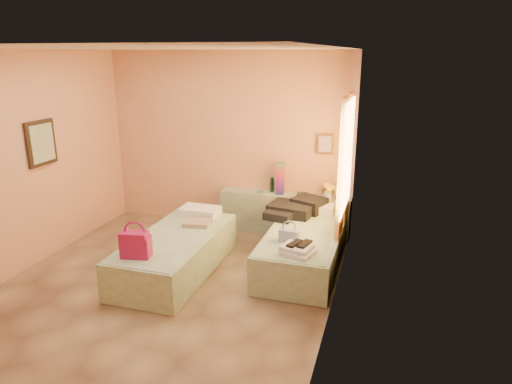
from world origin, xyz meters
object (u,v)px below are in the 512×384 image
at_px(bed_left, 176,253).
at_px(blue_handbag, 289,236).
at_px(water_bottle, 272,185).
at_px(green_book, 302,194).
at_px(flower_vase, 328,190).
at_px(headboard_ledge, 284,214).
at_px(towel_stack, 298,250).
at_px(magenta_handbag, 136,244).
at_px(bed_right, 304,248).

distance_m(bed_left, blue_handbag, 1.50).
distance_m(water_bottle, blue_handbag, 1.67).
distance_m(green_book, flower_vase, 0.44).
distance_m(water_bottle, flower_vase, 0.90).
bearing_deg(bed_left, headboard_ledge, 58.78).
distance_m(water_bottle, towel_stack, 2.05).
bearing_deg(magenta_handbag, green_book, 48.53).
bearing_deg(bed_right, magenta_handbag, -141.27).
distance_m(magenta_handbag, blue_handbag, 1.84).
xyz_separation_m(bed_right, green_book, (-0.25, 1.10, 0.41)).
height_order(headboard_ledge, magenta_handbag, magenta_handbag).
relative_size(blue_handbag, towel_stack, 0.70).
relative_size(water_bottle, flower_vase, 0.78).
xyz_separation_m(headboard_ledge, towel_stack, (0.59, -1.80, 0.23)).
relative_size(bed_right, towel_stack, 5.71).
distance_m(headboard_ledge, bed_right, 1.18).
xyz_separation_m(water_bottle, green_book, (0.49, -0.01, -0.10)).
relative_size(headboard_ledge, water_bottle, 9.16).
bearing_deg(magenta_handbag, headboard_ledge, 53.00).
xyz_separation_m(water_bottle, magenta_handbag, (-0.95, -2.46, -0.11)).
bearing_deg(bed_right, water_bottle, 124.15).
distance_m(water_bottle, green_book, 0.50).
height_order(green_book, towel_stack, green_book).
relative_size(bed_left, green_book, 11.98).
height_order(bed_left, blue_handbag, blue_handbag).
distance_m(headboard_ledge, flower_vase, 0.82).
xyz_separation_m(headboard_ledge, magenta_handbag, (-1.18, -2.40, 0.33)).
height_order(bed_right, towel_stack, towel_stack).
bearing_deg(towel_stack, magenta_handbag, -161.29).
distance_m(bed_right, flower_vase, 1.15).
bearing_deg(magenta_handbag, flower_vase, 40.92).
bearing_deg(bed_right, green_book, 103.28).
bearing_deg(water_bottle, magenta_handbag, -111.13).
bearing_deg(magenta_handbag, towel_stack, 7.78).
bearing_deg(water_bottle, bed_left, -114.87).
relative_size(green_book, flower_vase, 0.58).
xyz_separation_m(bed_left, blue_handbag, (1.45, 0.23, 0.33)).
bearing_deg(water_bottle, green_book, -1.59).
bearing_deg(bed_left, bed_right, 22.78).
xyz_separation_m(headboard_ledge, bed_right, (0.52, -1.05, -0.08)).
bearing_deg(flower_vase, headboard_ledge, 175.93).
height_order(headboard_ledge, bed_right, headboard_ledge).
distance_m(headboard_ledge, green_book, 0.44).
distance_m(bed_left, bed_right, 1.69).
relative_size(water_bottle, towel_stack, 0.64).
relative_size(bed_right, water_bottle, 8.93).
xyz_separation_m(headboard_ledge, blue_handbag, (0.41, -1.47, 0.25)).
relative_size(headboard_ledge, bed_right, 1.02).
height_order(headboard_ledge, blue_handbag, blue_handbag).
relative_size(headboard_ledge, blue_handbag, 8.38).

